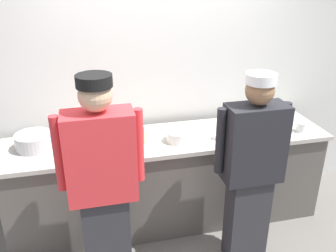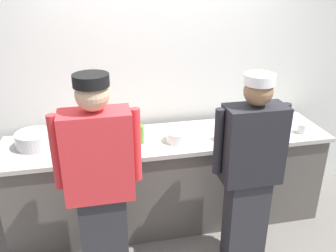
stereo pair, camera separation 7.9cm
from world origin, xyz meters
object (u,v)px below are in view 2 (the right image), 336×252
(plate_stack_front, at_px, (177,136))
(ramekin_red_sauce, at_px, (96,140))
(squeeze_bottle_secondary, at_px, (91,140))
(ramekin_yellow_sauce, at_px, (80,135))
(chef_near_left, at_px, (100,183))
(chef_center, at_px, (250,169))
(ramekin_orange_sauce, at_px, (217,137))
(deli_cup, at_px, (302,128))
(ramekin_green_sauce, at_px, (122,137))
(squeeze_bottle_spare, at_px, (274,116))
(chefs_knife, at_px, (185,130))
(squeeze_bottle_primary, at_px, (141,133))
(sheet_tray, at_px, (245,129))
(mixing_bowl_steel, at_px, (34,140))

(plate_stack_front, bearing_deg, ramekin_red_sauce, 170.57)
(plate_stack_front, bearing_deg, squeeze_bottle_secondary, -179.39)
(plate_stack_front, bearing_deg, ramekin_yellow_sauce, 162.69)
(chef_near_left, xyz_separation_m, plate_stack_front, (0.71, 0.59, 0.03))
(chef_center, distance_m, ramekin_orange_sauce, 0.54)
(chef_near_left, height_order, deli_cup, chef_near_left)
(ramekin_green_sauce, bearing_deg, chef_near_left, -107.29)
(plate_stack_front, height_order, ramekin_orange_sauce, plate_stack_front)
(ramekin_orange_sauce, bearing_deg, ramekin_green_sauce, 166.99)
(ramekin_red_sauce, height_order, ramekin_yellow_sauce, ramekin_red_sauce)
(squeeze_bottle_secondary, xyz_separation_m, ramekin_orange_sauce, (1.12, -0.03, -0.07))
(chef_near_left, height_order, squeeze_bottle_spare, chef_near_left)
(ramekin_orange_sauce, relative_size, ramekin_green_sauce, 0.83)
(squeeze_bottle_spare, distance_m, ramekin_orange_sauce, 0.71)
(squeeze_bottle_secondary, relative_size, ramekin_red_sauce, 1.85)
(chefs_knife, bearing_deg, ramekin_red_sauce, -173.74)
(chef_center, xyz_separation_m, plate_stack_front, (-0.46, 0.56, 0.07))
(squeeze_bottle_secondary, distance_m, ramekin_green_sauce, 0.33)
(squeeze_bottle_primary, bearing_deg, sheet_tray, 3.97)
(ramekin_green_sauce, relative_size, chefs_knife, 0.36)
(mixing_bowl_steel, height_order, ramekin_yellow_sauce, mixing_bowl_steel)
(chef_center, xyz_separation_m, chefs_knife, (-0.33, 0.77, 0.03))
(ramekin_orange_sauce, bearing_deg, ramekin_yellow_sauce, 165.99)
(ramekin_yellow_sauce, relative_size, ramekin_green_sauce, 1.08)
(sheet_tray, xyz_separation_m, squeeze_bottle_secondary, (-1.46, -0.11, 0.08))
(squeeze_bottle_spare, height_order, ramekin_green_sauce, squeeze_bottle_spare)
(squeeze_bottle_primary, bearing_deg, ramekin_yellow_sauce, 156.21)
(squeeze_bottle_secondary, bearing_deg, chefs_knife, 13.88)
(plate_stack_front, relative_size, ramekin_orange_sauce, 2.48)
(sheet_tray, bearing_deg, squeeze_bottle_secondary, -175.64)
(mixing_bowl_steel, bearing_deg, chefs_knife, 2.25)
(squeeze_bottle_primary, bearing_deg, squeeze_bottle_spare, 6.28)
(chef_center, bearing_deg, ramekin_green_sauce, 142.70)
(mixing_bowl_steel, bearing_deg, ramekin_yellow_sauce, 15.95)
(chef_center, distance_m, ramekin_red_sauce, 1.36)
(squeeze_bottle_primary, xyz_separation_m, ramekin_yellow_sauce, (-0.53, 0.24, -0.07))
(squeeze_bottle_primary, bearing_deg, chef_center, -37.02)
(mixing_bowl_steel, relative_size, chefs_knife, 1.16)
(ramekin_yellow_sauce, height_order, ramekin_green_sauce, ramekin_yellow_sauce)
(sheet_tray, bearing_deg, chef_center, -109.66)
(chef_center, bearing_deg, ramekin_orange_sauce, 100.75)
(squeeze_bottle_spare, relative_size, ramekin_yellow_sauce, 1.73)
(sheet_tray, xyz_separation_m, squeeze_bottle_spare, (0.34, 0.08, 0.08))
(sheet_tray, distance_m, squeeze_bottle_primary, 1.03)
(mixing_bowl_steel, height_order, squeeze_bottle_secondary, squeeze_bottle_secondary)
(ramekin_green_sauce, xyz_separation_m, chefs_knife, (0.61, 0.05, -0.02))
(chef_center, height_order, ramekin_orange_sauce, chef_center)
(plate_stack_front, distance_m, squeeze_bottle_spare, 1.05)
(sheet_tray, bearing_deg, deli_cup, -19.16)
(chef_near_left, bearing_deg, chef_center, 1.26)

